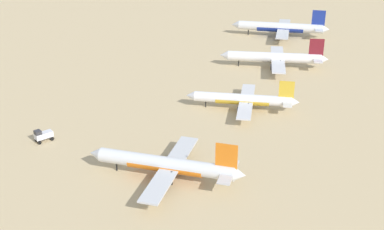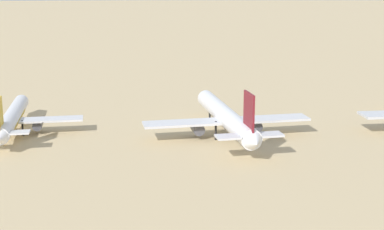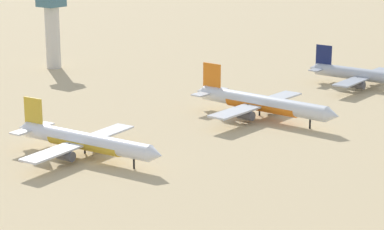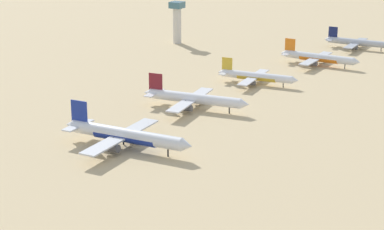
% 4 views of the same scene
% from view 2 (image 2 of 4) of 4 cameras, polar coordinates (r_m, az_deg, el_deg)
% --- Properties ---
extents(ground_plane, '(1800.00, 1800.00, 0.00)m').
position_cam_2_polar(ground_plane, '(132.98, -17.26, -1.42)').
color(ground_plane, tan).
extents(parked_jet_1, '(45.31, 36.91, 13.06)m').
position_cam_2_polar(parked_jet_1, '(120.38, 3.53, -0.21)').
color(parked_jet_1, white).
rests_on(parked_jet_1, ground).
extents(parked_jet_2, '(38.46, 31.27, 11.09)m').
position_cam_2_polar(parked_jet_2, '(128.78, -18.15, -0.28)').
color(parked_jet_2, white).
rests_on(parked_jet_2, ground).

